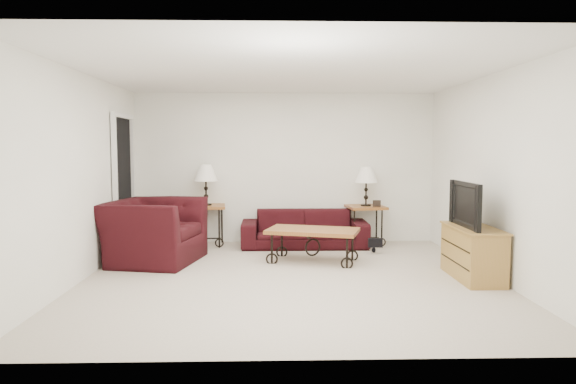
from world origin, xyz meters
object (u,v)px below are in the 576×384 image
object	(u,v)px
side_table_right	(366,225)
lamp_right	(366,186)
coffee_table	(313,245)
tv_stand	(473,253)
sofa	(304,229)
lamp_left	(206,185)
backpack	(374,239)
television	(473,205)
side_table_left	(207,225)
armchair	(153,231)

from	to	relation	value
side_table_right	lamp_right	xyz separation A→B (m)	(0.00, 0.00, 0.64)
coffee_table	tv_stand	size ratio (longest dim) A/B	1.17
sofa	lamp_right	distance (m)	1.23
lamp_right	tv_stand	size ratio (longest dim) A/B	0.60
lamp_left	coffee_table	world-z (taller)	lamp_left
side_table_right	backpack	size ratio (longest dim) A/B	1.51
coffee_table	backpack	bearing A→B (deg)	31.92
tv_stand	backpack	bearing A→B (deg)	119.42
side_table_right	lamp_left	size ratio (longest dim) A/B	0.97
side_table_right	lamp_left	bearing A→B (deg)	180.00
lamp_right	television	size ratio (longest dim) A/B	0.67
side_table_right	television	world-z (taller)	television
side_table_left	side_table_right	world-z (taller)	side_table_left
side_table_left	tv_stand	size ratio (longest dim) A/B	0.62
lamp_left	side_table_left	bearing A→B (deg)	0.00
lamp_left	lamp_right	size ratio (longest dim) A/B	1.03
tv_stand	television	bearing A→B (deg)	-180.00
armchair	side_table_right	bearing A→B (deg)	-57.13
side_table_left	lamp_left	world-z (taller)	lamp_left
television	backpack	size ratio (longest dim) A/B	2.24
lamp_left	coffee_table	bearing A→B (deg)	-38.44
lamp_right	tv_stand	world-z (taller)	lamp_right
coffee_table	lamp_right	bearing A→B (deg)	53.33
tv_stand	backpack	xyz separation A→B (m)	(-0.90, 1.60, -0.11)
lamp_right	television	world-z (taller)	lamp_right
side_table_right	tv_stand	distance (m)	2.47
side_table_left	armchair	world-z (taller)	armchair
side_table_left	television	distance (m)	4.23
sofa	armchair	xyz separation A→B (m)	(-2.18, -1.06, 0.14)
side_table_right	coffee_table	xyz separation A→B (m)	(-0.97, -1.31, -0.09)
sofa	coffee_table	bearing A→B (deg)	-87.42
side_table_left	coffee_table	size ratio (longest dim) A/B	0.53
lamp_right	armchair	distance (m)	3.47
coffee_table	backpack	world-z (taller)	coffee_table
side_table_left	lamp_left	size ratio (longest dim) A/B	1.00
armchair	tv_stand	size ratio (longest dim) A/B	1.25
lamp_left	lamp_right	world-z (taller)	lamp_left
side_table_right	lamp_right	distance (m)	0.64
television	lamp_left	bearing A→B (deg)	-123.25
sofa	lamp_right	xyz separation A→B (m)	(1.02, 0.18, 0.67)
sofa	coffee_table	xyz separation A→B (m)	(0.05, -1.13, -0.06)
side_table_left	backpack	distance (m)	2.71
coffee_table	lamp_left	bearing A→B (deg)	141.56
lamp_right	coffee_table	size ratio (longest dim) A/B	0.52
side_table_left	lamp_left	xyz separation A→B (m)	(0.00, 0.00, 0.66)
sofa	lamp_right	size ratio (longest dim) A/B	3.13
tv_stand	side_table_left	bearing A→B (deg)	146.90
armchair	backpack	xyz separation A→B (m)	(3.20, 0.54, -0.22)
side_table_left	backpack	xyz separation A→B (m)	(2.62, -0.70, -0.12)
sofa	side_table_left	bearing A→B (deg)	173.55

